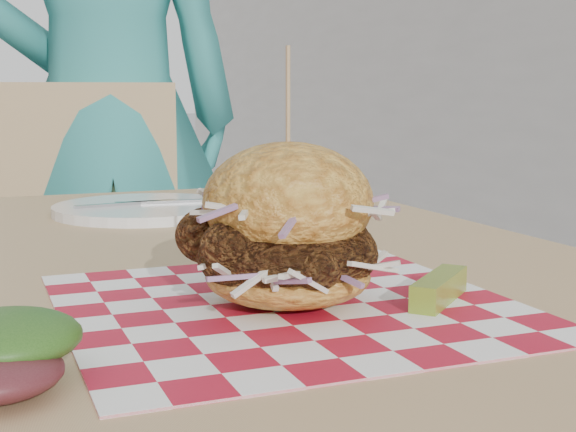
% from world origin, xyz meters
% --- Properties ---
extents(diner, '(0.70, 0.52, 1.74)m').
position_xyz_m(diner, '(-0.25, 1.44, 0.87)').
color(diner, teal).
rests_on(diner, ground).
extents(patio_table, '(0.80, 1.20, 0.75)m').
position_xyz_m(patio_table, '(-0.32, 0.35, 0.67)').
color(patio_table, tan).
rests_on(patio_table, ground).
extents(patio_chair, '(0.50, 0.51, 0.95)m').
position_xyz_m(patio_chair, '(-0.30, 1.26, 0.55)').
color(patio_chair, tan).
rests_on(patio_chair, ground).
extents(paper_liner, '(0.36, 0.36, 0.00)m').
position_xyz_m(paper_liner, '(-0.32, 0.11, 0.75)').
color(paper_liner, '#B71229').
rests_on(paper_liner, patio_table).
extents(sandwich, '(0.18, 0.18, 0.21)m').
position_xyz_m(sandwich, '(-0.32, 0.11, 0.81)').
color(sandwich, gold).
rests_on(sandwich, paper_liner).
extents(pickle_spear, '(0.09, 0.08, 0.02)m').
position_xyz_m(pickle_spear, '(-0.20, 0.07, 0.76)').
color(pickle_spear, olive).
rests_on(pickle_spear, paper_liner).
extents(place_setting, '(0.27, 0.27, 0.02)m').
position_xyz_m(place_setting, '(-0.32, 0.67, 0.76)').
color(place_setting, white).
rests_on(place_setting, patio_table).
extents(kraft_tray, '(0.15, 0.12, 0.06)m').
position_xyz_m(kraft_tray, '(-0.11, 0.69, 0.77)').
color(kraft_tray, brown).
rests_on(kraft_tray, patio_table).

